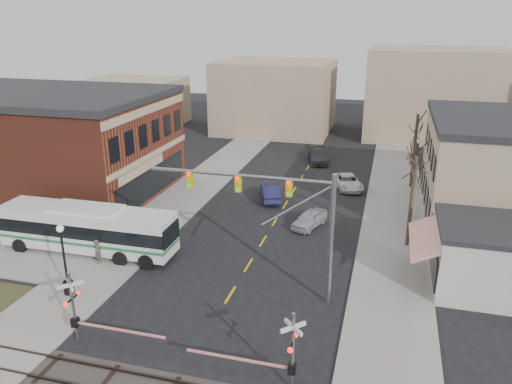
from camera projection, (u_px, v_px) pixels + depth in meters
The scene contains 20 objects.
ground at pixel (220, 313), 28.71m from camera, with size 160.00×160.00×0.00m, color black.
sidewalk_west at pixel (195, 188), 49.23m from camera, with size 5.00×60.00×0.12m, color gray.
sidewalk_east at pixel (394, 206), 44.51m from camera, with size 5.00×60.00×0.12m, color gray.
brick_building at pixel (10, 139), 48.36m from camera, with size 30.40×15.40×9.60m.
awning_shop at pixel (504, 259), 30.38m from camera, with size 9.74×6.20×4.30m.
tree_east_a at pixel (411, 202), 35.84m from camera, with size 0.28×0.28×6.75m.
tree_east_b at pixel (413, 180), 41.29m from camera, with size 0.28×0.28×6.30m.
tree_east_c at pixel (414, 151), 48.37m from camera, with size 0.28×0.28×7.20m.
transit_bus at pixel (88, 228), 35.47m from camera, with size 12.87×2.97×3.31m.
traffic_signal_mast at pixel (280, 207), 28.55m from camera, with size 11.07×0.30×8.00m.
rr_crossing_west at pixel (81, 309), 25.53m from camera, with size 5.60×1.36×4.00m.
rr_crossing_east at pixel (283, 351), 22.33m from camera, with size 5.60×1.36×4.00m.
street_lamp at pixel (62, 244), 29.78m from camera, with size 0.44×0.44×4.37m.
trash_bin at pixel (69, 287), 30.34m from camera, with size 0.60×0.60×0.83m, color black.
car_a at pixel (309, 219), 40.19m from camera, with size 1.57×3.90×1.33m, color #A2A1A6.
car_b at pixel (270, 192), 46.01m from camera, with size 1.58×4.53×1.49m, color #1B1A42.
car_c at pixel (348, 182), 49.12m from camera, with size 2.19×4.75×1.32m, color white.
car_d at pixel (318, 156), 57.96m from camera, with size 2.06×5.07×1.47m, color #444349.
pedestrian_near at pixel (98, 251), 33.98m from camera, with size 0.63×0.41×1.73m, color #4C433D.
pedestrian_far at pixel (126, 227), 38.13m from camera, with size 0.75×0.58×1.54m, color #36385E.
Camera 1 is at (8.56, -23.30, 16.16)m, focal length 35.00 mm.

